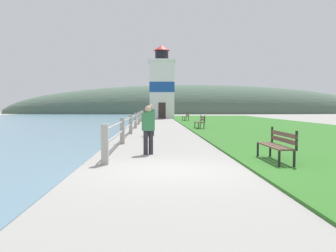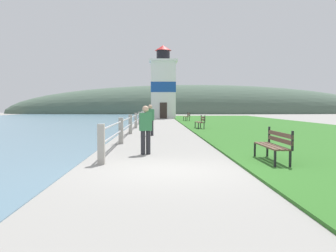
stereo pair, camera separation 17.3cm
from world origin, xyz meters
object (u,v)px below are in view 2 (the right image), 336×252
Objects in this scene: park_bench_midway at (201,121)px; person_strolling at (150,119)px; park_bench_near at (274,143)px; lighthouse at (163,86)px; person_by_railing at (146,128)px; park_bench_far at (187,116)px.

person_strolling is (-3.28, -5.44, 0.34)m from park_bench_midway.
park_bench_midway is 6.36m from person_strolling.
lighthouse is at bearing -86.04° from park_bench_near.
person_by_railing is at bearing -91.87° from lighthouse.
park_bench_near is 1.22× the size of person_strolling.
person_strolling is (-1.16, -28.57, -3.22)m from lighthouse.
lighthouse is at bearing 3.58° from person_strolling.
person_by_railing is at bearing -174.25° from person_strolling.
lighthouse reaches higher than park_bench_midway.
park_bench_far is at bearing -92.34° from park_bench_midway.
park_bench_near is at bearing 89.22° from park_bench_midway.
park_bench_near is 10.18m from person_strolling.
park_bench_near is 38.37m from lighthouse.
park_bench_midway is 1.08× the size of person_by_railing.
park_bench_far is at bearing -21.28° from person_by_railing.
person_strolling is at bearing 75.78° from park_bench_far.
park_bench_far is 10.78m from lighthouse.
park_bench_near and park_bench_far have the same top height.
lighthouse is 5.98× the size of person_by_railing.
park_bench_far is (0.18, 13.23, -0.00)m from park_bench_midway.
park_bench_midway is at bearing -25.19° from person_strolling.
person_strolling is at bearing 57.33° from park_bench_midway.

